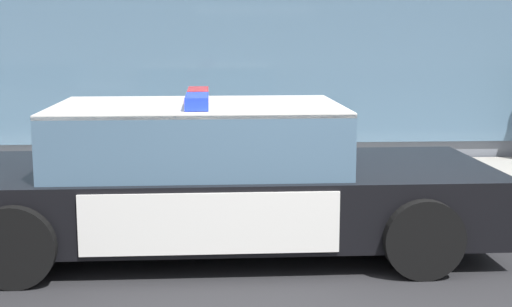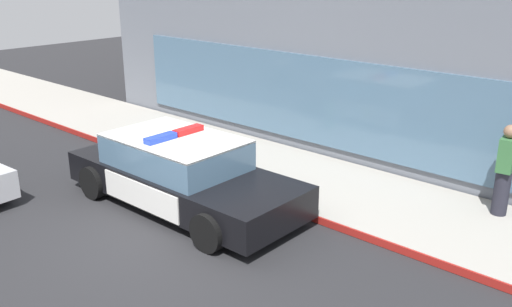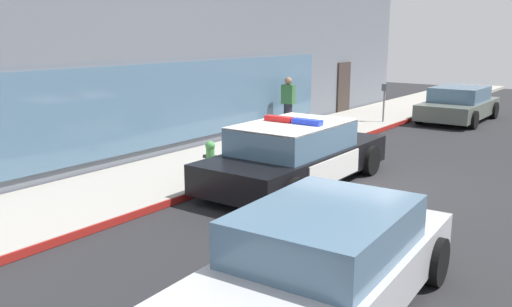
{
  "view_description": "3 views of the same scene",
  "coord_description": "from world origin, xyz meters",
  "px_view_note": "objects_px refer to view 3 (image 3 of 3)",
  "views": [
    {
      "loc": [
        -0.85,
        -5.59,
        2.04
      ],
      "look_at": [
        -0.4,
        2.7,
        0.63
      ],
      "focal_mm": 50.34,
      "sensor_mm": 36.0,
      "label": 1
    },
    {
      "loc": [
        6.96,
        -5.5,
        4.56
      ],
      "look_at": [
        -0.34,
        2.62,
        0.8
      ],
      "focal_mm": 39.03,
      "sensor_mm": 36.0,
      "label": 2
    },
    {
      "loc": [
        -10.44,
        -4.97,
        3.23
      ],
      "look_at": [
        -1.12,
        1.94,
        0.62
      ],
      "focal_mm": 37.53,
      "sensor_mm": 36.0,
      "label": 3
    }
  ],
  "objects_px": {
    "pedestrian_on_sidewalk": "(288,103)",
    "parking_meter": "(384,96)",
    "car_down_street": "(459,104)",
    "car_far_lane": "(325,261)",
    "fire_hydrant": "(211,157)",
    "police_cruiser": "(296,154)"
  },
  "relations": [
    {
      "from": "pedestrian_on_sidewalk",
      "to": "parking_meter",
      "type": "xyz_separation_m",
      "value": [
        3.38,
        -1.84,
        0.07
      ]
    },
    {
      "from": "police_cruiser",
      "to": "car_far_lane",
      "type": "distance_m",
      "value": 5.44
    },
    {
      "from": "police_cruiser",
      "to": "car_far_lane",
      "type": "relative_size",
      "value": 1.15
    },
    {
      "from": "parking_meter",
      "to": "pedestrian_on_sidewalk",
      "type": "bearing_deg",
      "value": 151.4
    },
    {
      "from": "pedestrian_on_sidewalk",
      "to": "parking_meter",
      "type": "distance_m",
      "value": 3.85
    },
    {
      "from": "car_down_street",
      "to": "car_far_lane",
      "type": "xyz_separation_m",
      "value": [
        -15.35,
        -2.95,
        -0.0
      ]
    },
    {
      "from": "car_down_street",
      "to": "fire_hydrant",
      "type": "bearing_deg",
      "value": 169.95
    },
    {
      "from": "police_cruiser",
      "to": "pedestrian_on_sidewalk",
      "type": "distance_m",
      "value": 6.0
    },
    {
      "from": "police_cruiser",
      "to": "car_down_street",
      "type": "distance_m",
      "value": 10.95
    },
    {
      "from": "fire_hydrant",
      "to": "car_down_street",
      "type": "height_order",
      "value": "car_down_street"
    },
    {
      "from": "police_cruiser",
      "to": "car_down_street",
      "type": "xyz_separation_m",
      "value": [
        10.95,
        -0.25,
        -0.05
      ]
    },
    {
      "from": "car_far_lane",
      "to": "parking_meter",
      "type": "bearing_deg",
      "value": -162.6
    },
    {
      "from": "car_down_street",
      "to": "car_far_lane",
      "type": "distance_m",
      "value": 15.63
    },
    {
      "from": "police_cruiser",
      "to": "car_down_street",
      "type": "bearing_deg",
      "value": -1.93
    },
    {
      "from": "parking_meter",
      "to": "fire_hydrant",
      "type": "bearing_deg",
      "value": 178.6
    },
    {
      "from": "fire_hydrant",
      "to": "parking_meter",
      "type": "height_order",
      "value": "parking_meter"
    },
    {
      "from": "police_cruiser",
      "to": "car_down_street",
      "type": "relative_size",
      "value": 1.15
    },
    {
      "from": "car_far_lane",
      "to": "parking_meter",
      "type": "relative_size",
      "value": 3.3
    },
    {
      "from": "car_down_street",
      "to": "parking_meter",
      "type": "distance_m",
      "value": 3.26
    },
    {
      "from": "police_cruiser",
      "to": "parking_meter",
      "type": "distance_m",
      "value": 8.45
    },
    {
      "from": "fire_hydrant",
      "to": "parking_meter",
      "type": "relative_size",
      "value": 0.54
    },
    {
      "from": "fire_hydrant",
      "to": "car_far_lane",
      "type": "bearing_deg",
      "value": -126.18
    }
  ]
}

